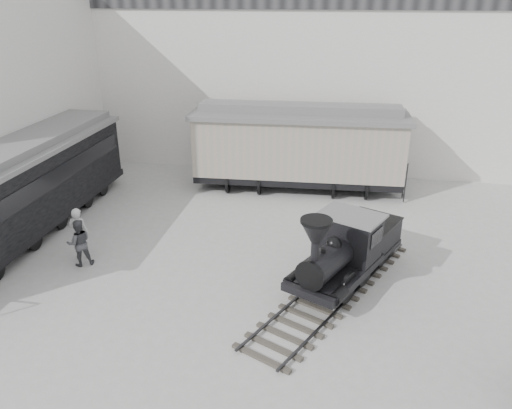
% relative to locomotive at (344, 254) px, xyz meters
% --- Properties ---
extents(ground, '(90.00, 90.00, 0.00)m').
position_rel_locomotive_xyz_m(ground, '(-2.19, -3.15, -1.08)').
color(ground, '#9E9E9B').
extents(north_wall, '(34.00, 2.51, 11.00)m').
position_rel_locomotive_xyz_m(north_wall, '(-2.19, 11.83, 4.47)').
color(north_wall, silver).
rests_on(north_wall, ground).
extents(locomotive, '(5.23, 8.26, 2.93)m').
position_rel_locomotive_xyz_m(locomotive, '(0.00, 0.00, 0.00)').
color(locomotive, '#342F2C').
rests_on(locomotive, ground).
extents(boxcar, '(10.07, 3.57, 4.07)m').
position_rel_locomotive_xyz_m(boxcar, '(-2.35, 8.34, 1.05)').
color(boxcar, black).
rests_on(boxcar, ground).
extents(passenger_coach, '(2.75, 12.62, 3.37)m').
position_rel_locomotive_xyz_m(passenger_coach, '(-12.15, 1.68, 0.78)').
color(passenger_coach, black).
rests_on(passenger_coach, ground).
extents(visitor_a, '(0.74, 0.52, 1.91)m').
position_rel_locomotive_xyz_m(visitor_a, '(-9.20, 0.08, -0.13)').
color(visitor_a, '#B7B7B7').
rests_on(visitor_a, ground).
extents(visitor_b, '(1.04, 0.99, 1.69)m').
position_rel_locomotive_xyz_m(visitor_b, '(-8.95, -0.41, -0.24)').
color(visitor_b, '#3D3E42').
rests_on(visitor_b, ground).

